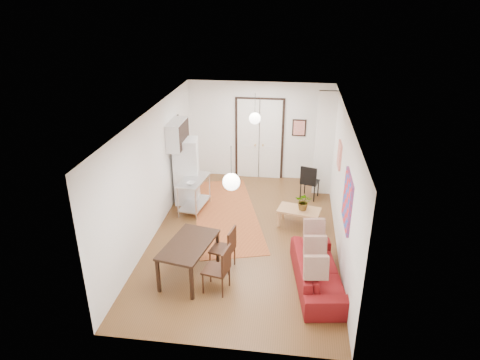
# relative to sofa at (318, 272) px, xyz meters

# --- Properties ---
(floor) EXTENTS (7.00, 7.00, 0.00)m
(floor) POSITION_rel_sofa_xyz_m (-1.62, 1.67, -0.31)
(floor) COLOR brown
(floor) RESTS_ON ground
(ceiling) EXTENTS (4.20, 7.00, 0.02)m
(ceiling) POSITION_rel_sofa_xyz_m (-1.62, 1.67, 2.59)
(ceiling) COLOR white
(ceiling) RESTS_ON wall_back
(wall_back) EXTENTS (4.20, 0.02, 2.90)m
(wall_back) POSITION_rel_sofa_xyz_m (-1.62, 5.17, 1.14)
(wall_back) COLOR white
(wall_back) RESTS_ON floor
(wall_front) EXTENTS (4.20, 0.02, 2.90)m
(wall_front) POSITION_rel_sofa_xyz_m (-1.62, -1.83, 1.14)
(wall_front) COLOR white
(wall_front) RESTS_ON floor
(wall_left) EXTENTS (0.02, 7.00, 2.90)m
(wall_left) POSITION_rel_sofa_xyz_m (-3.72, 1.67, 1.14)
(wall_left) COLOR white
(wall_left) RESTS_ON floor
(wall_right) EXTENTS (0.02, 7.00, 2.90)m
(wall_right) POSITION_rel_sofa_xyz_m (0.48, 1.67, 1.14)
(wall_right) COLOR white
(wall_right) RESTS_ON floor
(double_doors) EXTENTS (1.44, 0.06, 2.50)m
(double_doors) POSITION_rel_sofa_xyz_m (-1.62, 5.12, 0.89)
(double_doors) COLOR white
(double_doors) RESTS_ON wall_back
(stub_partition) EXTENTS (0.50, 0.10, 2.90)m
(stub_partition) POSITION_rel_sofa_xyz_m (0.23, 4.22, 1.14)
(stub_partition) COLOR white
(stub_partition) RESTS_ON floor
(wall_cabinet) EXTENTS (0.35, 1.00, 0.70)m
(wall_cabinet) POSITION_rel_sofa_xyz_m (-3.54, 3.17, 1.59)
(wall_cabinet) COLOR silver
(wall_cabinet) RESTS_ON wall_left
(painting_popart) EXTENTS (0.05, 1.00, 1.00)m
(painting_popart) POSITION_rel_sofa_xyz_m (0.45, 0.42, 1.34)
(painting_popart) COLOR red
(painting_popart) RESTS_ON wall_right
(painting_abstract) EXTENTS (0.05, 0.50, 0.60)m
(painting_abstract) POSITION_rel_sofa_xyz_m (0.45, 2.47, 1.49)
(painting_abstract) COLOR beige
(painting_abstract) RESTS_ON wall_right
(poster_back) EXTENTS (0.40, 0.03, 0.50)m
(poster_back) POSITION_rel_sofa_xyz_m (-0.47, 5.14, 1.29)
(poster_back) COLOR red
(poster_back) RESTS_ON wall_back
(print_left) EXTENTS (0.03, 0.44, 0.54)m
(print_left) POSITION_rel_sofa_xyz_m (-3.69, 3.67, 1.64)
(print_left) COLOR #8F5E3B
(print_left) RESTS_ON wall_left
(pendant_back) EXTENTS (0.30, 0.30, 0.80)m
(pendant_back) POSITION_rel_sofa_xyz_m (-1.62, 3.67, 1.94)
(pendant_back) COLOR silver
(pendant_back) RESTS_ON ceiling
(pendant_front) EXTENTS (0.30, 0.30, 0.80)m
(pendant_front) POSITION_rel_sofa_xyz_m (-1.62, -0.33, 1.94)
(pendant_front) COLOR silver
(pendant_front) RESTS_ON ceiling
(kilim_rug) EXTENTS (2.57, 4.33, 0.01)m
(kilim_rug) POSITION_rel_sofa_xyz_m (-2.25, 2.64, -0.30)
(kilim_rug) COLOR #B05D2C
(kilim_rug) RESTS_ON floor
(sofa) EXTENTS (1.12, 2.22, 0.62)m
(sofa) POSITION_rel_sofa_xyz_m (0.00, 0.00, 0.00)
(sofa) COLOR maroon
(sofa) RESTS_ON floor
(coffee_table) EXTENTS (1.09, 0.75, 0.44)m
(coffee_table) POSITION_rel_sofa_xyz_m (-0.39, 2.27, 0.07)
(coffee_table) COLOR tan
(coffee_table) RESTS_ON floor
(potted_plant) EXTENTS (0.45, 0.41, 0.43)m
(potted_plant) POSITION_rel_sofa_xyz_m (-0.29, 2.27, 0.35)
(potted_plant) COLOR #406C30
(potted_plant) RESTS_ON coffee_table
(kitchen_counter) EXTENTS (0.71, 1.19, 0.86)m
(kitchen_counter) POSITION_rel_sofa_xyz_m (-3.07, 2.76, 0.24)
(kitchen_counter) COLOR silver
(kitchen_counter) RESTS_ON floor
(bowl) EXTENTS (0.25, 0.25, 0.05)m
(bowl) POSITION_rel_sofa_xyz_m (-3.07, 2.46, 0.57)
(bowl) COLOR silver
(bowl) RESTS_ON kitchen_counter
(soap_bottle) EXTENTS (0.10, 0.10, 0.18)m
(soap_bottle) POSITION_rel_sofa_xyz_m (-3.12, 3.01, 0.64)
(soap_bottle) COLOR teal
(soap_bottle) RESTS_ON kitchen_counter
(fridge) EXTENTS (0.70, 0.70, 1.76)m
(fridge) POSITION_rel_sofa_xyz_m (-3.37, 3.21, 0.57)
(fridge) COLOR silver
(fridge) RESTS_ON floor
(dining_table) EXTENTS (1.04, 1.50, 0.76)m
(dining_table) POSITION_rel_sofa_xyz_m (-2.52, -0.04, 0.37)
(dining_table) COLOR black
(dining_table) RESTS_ON floor
(dining_chair_near) EXTENTS (0.53, 0.68, 0.94)m
(dining_chair_near) POSITION_rel_sofa_xyz_m (-1.92, 0.40, 0.24)
(dining_chair_near) COLOR #321A10
(dining_chair_near) RESTS_ON floor
(dining_chair_far) EXTENTS (0.53, 0.68, 0.94)m
(dining_chair_far) POSITION_rel_sofa_xyz_m (-1.92, -0.30, 0.24)
(dining_chair_far) COLOR #321A10
(dining_chair_far) RESTS_ON floor
(black_side_chair) EXTENTS (0.56, 0.57, 0.97)m
(black_side_chair) POSITION_rel_sofa_xyz_m (-0.11, 3.95, 0.26)
(black_side_chair) COLOR black
(black_side_chair) RESTS_ON floor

